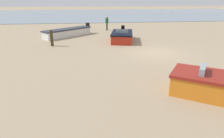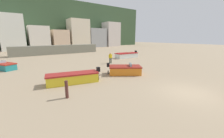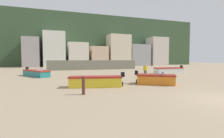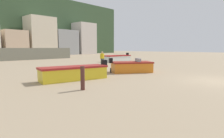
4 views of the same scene
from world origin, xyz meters
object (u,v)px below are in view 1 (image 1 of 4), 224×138
(boat_white_3, at_px, (68,32))
(mooring_post_near_water, at_px, (52,38))
(boat_red_5, at_px, (122,36))
(beach_walker_distant, at_px, (107,22))
(boat_orange_2, at_px, (217,86))

(boat_white_3, height_order, mooring_post_near_water, mooring_post_near_water)
(boat_red_5, bearing_deg, beach_walker_distant, -71.85)
(beach_walker_distant, bearing_deg, mooring_post_near_water, 159.14)
(mooring_post_near_water, bearing_deg, boat_white_3, -101.97)
(boat_red_5, bearing_deg, mooring_post_near_water, 23.73)
(boat_orange_2, relative_size, mooring_post_near_water, 2.90)
(boat_white_3, distance_m, mooring_post_near_water, 4.31)
(boat_white_3, relative_size, mooring_post_near_water, 3.67)
(boat_orange_2, bearing_deg, beach_walker_distant, 42.90)
(boat_orange_2, bearing_deg, boat_white_3, 60.70)
(boat_white_3, xyz_separation_m, mooring_post_near_water, (0.89, 4.21, 0.24))
(boat_orange_2, relative_size, boat_white_3, 0.79)
(boat_white_3, xyz_separation_m, boat_red_5, (-4.97, 3.00, 0.02))
(boat_white_3, xyz_separation_m, beach_walker_distant, (-4.27, -3.49, 0.56))
(boat_red_5, relative_size, mooring_post_near_water, 3.14)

